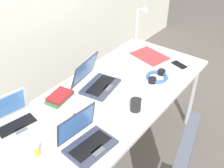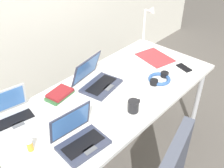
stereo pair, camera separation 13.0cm
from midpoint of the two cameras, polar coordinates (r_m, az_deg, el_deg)
ground_plane at (r=2.50m, az=1.54°, el=-15.59°), size 12.00×12.00×0.00m
desk at (r=2.02m, az=1.84°, el=-3.22°), size 1.80×0.80×0.74m
desk_lamp at (r=2.60m, az=9.01°, el=12.03°), size 0.12×0.18×0.40m
laptop_near_mouse at (r=2.04m, az=-1.49°, el=0.74°), size 0.35×0.33×0.22m
laptop_mid_desk at (r=1.59m, az=-4.68°, el=-11.54°), size 0.30×0.26×0.21m
laptop_by_keyboard at (r=1.83m, az=-18.83°, el=-6.27°), size 0.31×0.27×0.20m
computer_mouse at (r=1.77m, az=-6.16°, el=-6.88°), size 0.09×0.11×0.03m
cell_phone at (r=2.37m, az=16.76°, el=3.35°), size 0.10×0.15×0.01m
headphones at (r=2.16m, az=11.87°, el=1.09°), size 0.21×0.18×0.04m
pill_bottle at (r=1.60m, az=-15.05°, el=-12.62°), size 0.04×0.04×0.08m
book_stack at (r=1.96m, az=-9.36°, el=-2.22°), size 0.22×0.15×0.04m
paper_folder_far_corner at (r=2.47m, az=10.72°, el=5.61°), size 0.30×0.36×0.01m
coffee_mug at (r=1.81m, az=6.71°, el=-4.76°), size 0.11×0.08×0.09m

